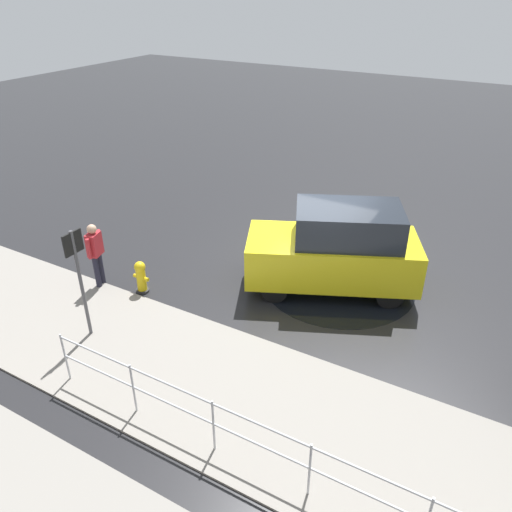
{
  "coord_description": "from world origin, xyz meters",
  "views": [
    {
      "loc": [
        -4.03,
        9.68,
        6.49
      ],
      "look_at": [
        0.87,
        0.99,
        0.9
      ],
      "focal_mm": 35.0,
      "sensor_mm": 36.0,
      "label": 1
    }
  ],
  "objects_px": {
    "fire_hydrant": "(141,277)",
    "sign_post": "(78,269)",
    "pedestrian": "(95,251)",
    "moving_hatchback": "(336,249)"
  },
  "relations": [
    {
      "from": "moving_hatchback",
      "to": "pedestrian",
      "type": "distance_m",
      "value": 5.57
    },
    {
      "from": "moving_hatchback",
      "to": "sign_post",
      "type": "distance_m",
      "value": 5.61
    },
    {
      "from": "pedestrian",
      "to": "moving_hatchback",
      "type": "bearing_deg",
      "value": -151.18
    },
    {
      "from": "fire_hydrant",
      "to": "pedestrian",
      "type": "xyz_separation_m",
      "value": [
        1.04,
        0.28,
        0.56
      ]
    },
    {
      "from": "moving_hatchback",
      "to": "pedestrian",
      "type": "height_order",
      "value": "moving_hatchback"
    },
    {
      "from": "fire_hydrant",
      "to": "sign_post",
      "type": "distance_m",
      "value": 2.14
    },
    {
      "from": "fire_hydrant",
      "to": "pedestrian",
      "type": "distance_m",
      "value": 1.22
    },
    {
      "from": "fire_hydrant",
      "to": "sign_post",
      "type": "relative_size",
      "value": 0.33
    },
    {
      "from": "moving_hatchback",
      "to": "sign_post",
      "type": "xyz_separation_m",
      "value": [
        3.69,
        4.18,
        0.55
      ]
    },
    {
      "from": "fire_hydrant",
      "to": "sign_post",
      "type": "bearing_deg",
      "value": 94.58
    }
  ]
}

